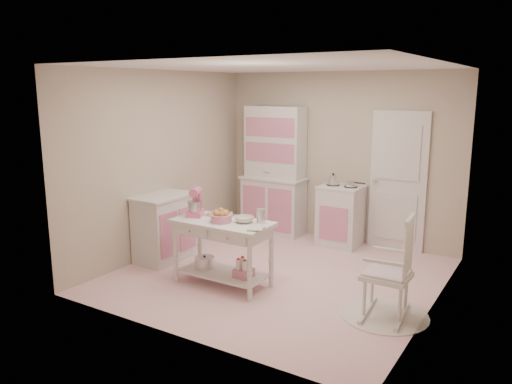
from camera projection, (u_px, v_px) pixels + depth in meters
room_shell at (279, 147)px, 6.05m from camera, size 3.84×3.84×2.62m
door at (398, 181)px, 7.24m from camera, size 0.82×0.05×2.04m
hutch at (274, 171)px, 8.08m from camera, size 1.06×0.50×2.08m
stove at (341, 216)px, 7.54m from camera, size 0.62×0.57×0.92m
base_cabinet at (164, 228)px, 6.89m from camera, size 0.54×0.84×0.92m
lace_rug at (384, 315)px, 5.25m from camera, size 0.92×0.92×0.01m
rocking_chair at (387, 266)px, 5.14m from camera, size 0.55×0.76×1.10m
work_table at (223, 253)px, 6.02m from camera, size 1.20×0.60×0.80m
stand_mixer at (195, 202)px, 6.14m from camera, size 0.30×0.34×0.34m
cookie_tray at (221, 215)px, 6.16m from camera, size 0.34×0.24×0.02m
bread_basket at (221, 218)px, 5.88m from camera, size 0.25×0.25×0.09m
mixing_bowl at (244, 219)px, 5.86m from camera, size 0.22×0.22×0.07m
metal_pitcher at (261, 216)px, 5.83m from camera, size 0.10×0.10×0.17m
recipe_book at (249, 228)px, 5.60m from camera, size 0.24×0.27×0.02m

